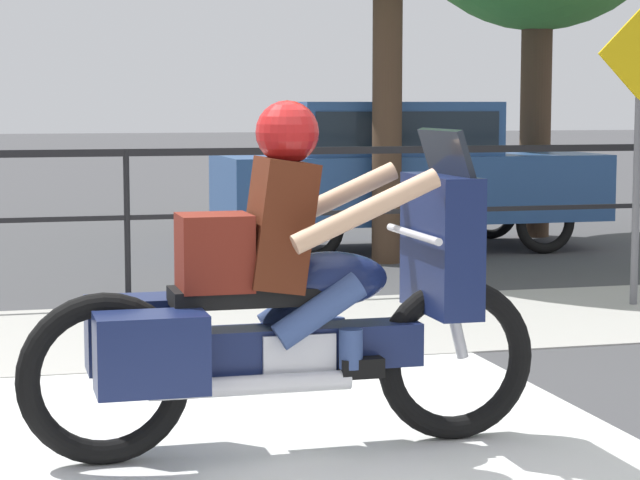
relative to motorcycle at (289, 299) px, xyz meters
name	(u,v)px	position (x,y,z in m)	size (l,w,h in m)	color
ground_plane	(249,473)	(-0.25, -0.29, -0.72)	(120.00, 120.00, 0.00)	#424244
sidewalk_band	(152,333)	(-0.25, 3.11, -0.71)	(44.00, 2.40, 0.01)	#A8A59E
crosswalk_band	(343,479)	(0.12, -0.49, -0.71)	(3.11, 6.00, 0.01)	silver
fence_railing	(126,182)	(-0.25, 4.65, 0.26)	(36.00, 0.05, 1.24)	black
motorcycle	(289,299)	(0.00, 0.00, 0.00)	(2.45, 0.76, 1.63)	black
parked_car	(401,166)	(3.03, 7.44, 0.20)	(4.16, 1.62, 1.62)	#284C84
street_sign	(639,118)	(3.64, 3.36, 0.78)	(0.74, 0.06, 2.36)	slate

